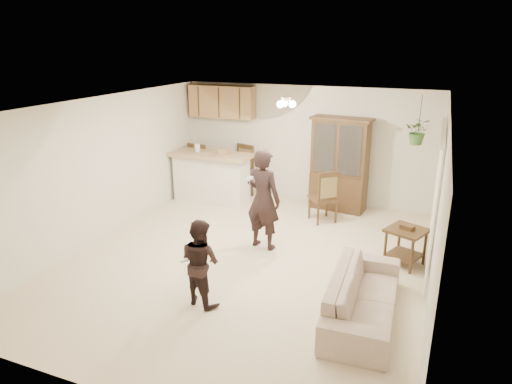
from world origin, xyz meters
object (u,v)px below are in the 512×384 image
at_px(child, 200,257).
at_px(chair_bar, 192,182).
at_px(china_hutch, 339,165).
at_px(side_table, 405,246).
at_px(chair_hutch_right, 323,207).
at_px(sofa, 364,291).
at_px(adult, 263,197).
at_px(chair_hutch_left, 239,182).

height_order(child, chair_bar, child).
distance_m(child, china_hutch, 4.41).
bearing_deg(side_table, chair_hutch_right, 141.26).
xyz_separation_m(china_hutch, side_table, (1.54, -2.12, -0.64)).
height_order(sofa, chair_hutch_right, chair_hutch_right).
xyz_separation_m(child, chair_bar, (-2.33, 3.86, -0.34)).
xyz_separation_m(adult, chair_hutch_right, (0.66, 1.55, -0.60)).
xyz_separation_m(adult, chair_bar, (-2.46, 1.90, -0.57)).
height_order(chair_bar, chair_hutch_right, chair_bar).
distance_m(chair_bar, chair_hutch_right, 3.14).
xyz_separation_m(child, china_hutch, (0.92, 4.30, 0.28)).
height_order(adult, chair_hutch_left, adult).
relative_size(china_hutch, side_table, 2.68).
relative_size(china_hutch, chair_hutch_left, 1.65).
bearing_deg(chair_hutch_left, china_hutch, 18.65).
xyz_separation_m(side_table, chair_hutch_right, (-1.66, 1.33, -0.02)).
height_order(child, china_hutch, china_hutch).
distance_m(china_hutch, chair_bar, 3.33).
bearing_deg(side_table, child, -138.37).
relative_size(sofa, chair_bar, 1.59).
bearing_deg(chair_hutch_right, sofa, 72.06).
bearing_deg(china_hutch, adult, -101.71).
xyz_separation_m(sofa, child, (-2.08, -0.47, 0.31)).
bearing_deg(child, china_hutch, -85.39).
xyz_separation_m(sofa, adult, (-1.95, 1.49, 0.53)).
distance_m(sofa, chair_hutch_left, 5.11).
bearing_deg(sofa, chair_bar, 50.17).
bearing_deg(side_table, china_hutch, 125.90).
bearing_deg(side_table, sofa, -102.19).
height_order(adult, child, adult).
bearing_deg(adult, chair_hutch_left, -46.55).
bearing_deg(china_hutch, child, -95.36).
bearing_deg(chair_hutch_right, chair_bar, -47.36).
bearing_deg(chair_bar, side_table, -12.89).
xyz_separation_m(sofa, china_hutch, (-1.17, 3.83, 0.59)).
xyz_separation_m(sofa, chair_bar, (-4.41, 3.39, -0.03)).
bearing_deg(chair_hutch_left, chair_bar, -140.00).
height_order(adult, side_table, adult).
distance_m(sofa, child, 2.16).
relative_size(child, chair_hutch_left, 1.15).
height_order(child, side_table, child).
distance_m(child, side_table, 3.30).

